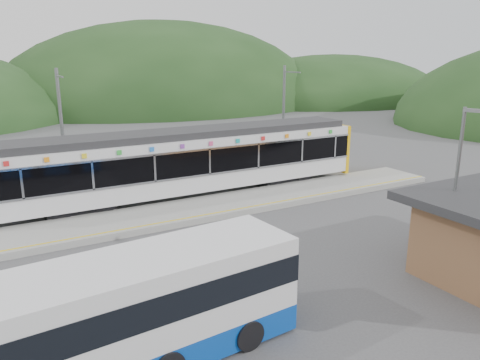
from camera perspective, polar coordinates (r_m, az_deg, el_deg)
ground at (r=21.58m, az=2.80°, el=-5.67°), size 120.00×120.00×0.00m
hills at (r=29.10m, az=7.55°, el=-0.35°), size 146.00×149.00×26.00m
platform at (r=24.22m, az=-1.37°, el=-2.97°), size 26.00×3.20×0.30m
yellow_line at (r=23.09m, az=0.15°, el=-3.46°), size 26.00×0.10×0.01m
train at (r=25.67m, az=-6.14°, el=2.40°), size 20.44×3.01×3.74m
catenary_mast_west at (r=26.18m, az=-20.81°, el=5.29°), size 0.18×1.80×7.00m
catenary_mast_east at (r=31.47m, az=5.36°, el=7.63°), size 0.18×1.80×7.00m
bus at (r=12.06m, az=-16.86°, el=-16.73°), size 10.50×3.22×2.82m
lamp_post at (r=17.86m, az=25.24°, el=0.39°), size 0.42×1.09×5.91m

